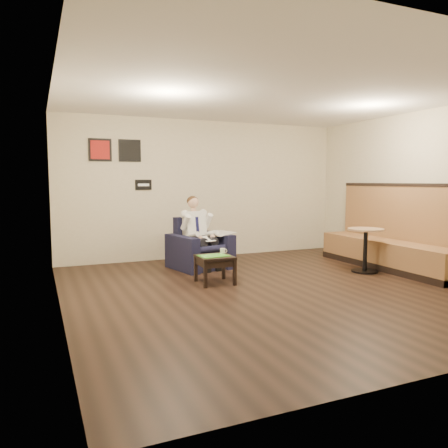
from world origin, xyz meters
name	(u,v)px	position (x,y,z in m)	size (l,w,h in m)	color
ground	(279,289)	(0.00, 0.00, 0.00)	(6.00, 6.00, 0.00)	black
wall_back	(206,189)	(0.00, 3.00, 1.40)	(6.00, 0.02, 2.80)	beige
wall_left	(57,196)	(-3.00, 0.00, 1.40)	(0.02, 6.00, 2.80)	beige
wall_right	(433,191)	(3.00, 0.00, 1.40)	(0.02, 6.00, 2.80)	beige
ceiling	(282,93)	(0.00, 0.00, 2.80)	(6.00, 6.00, 0.02)	white
seating_sign	(143,185)	(-1.30, 2.98, 1.50)	(0.32, 0.02, 0.20)	black
art_print_left	(100,150)	(-2.10, 2.98, 2.15)	(0.42, 0.03, 0.42)	#B51B16
art_print_right	(130,151)	(-1.55, 2.98, 2.15)	(0.42, 0.03, 0.42)	black
armchair	(200,243)	(-0.53, 1.90, 0.45)	(0.94, 0.94, 0.91)	black
seated_man	(204,235)	(-0.51, 1.79, 0.62)	(0.59, 0.89, 1.24)	white
lap_papers	(207,239)	(-0.49, 1.69, 0.56)	(0.21, 0.30, 0.01)	white
newspaper	(220,233)	(-0.14, 1.89, 0.62)	(0.39, 0.49, 0.01)	silver
side_table	(215,270)	(-0.74, 0.70, 0.22)	(0.53, 0.53, 0.43)	black
green_folder	(213,256)	(-0.76, 0.68, 0.44)	(0.43, 0.31, 0.01)	green
coffee_mug	(223,251)	(-0.56, 0.80, 0.48)	(0.08, 0.08, 0.09)	white
smartphone	(214,254)	(-0.68, 0.85, 0.43)	(0.13, 0.07, 0.01)	black
banquette	(389,227)	(2.59, 0.54, 0.75)	(0.70, 2.95, 1.51)	brown
cafe_table	(365,250)	(1.97, 0.44, 0.38)	(0.61, 0.61, 0.76)	#A17A57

